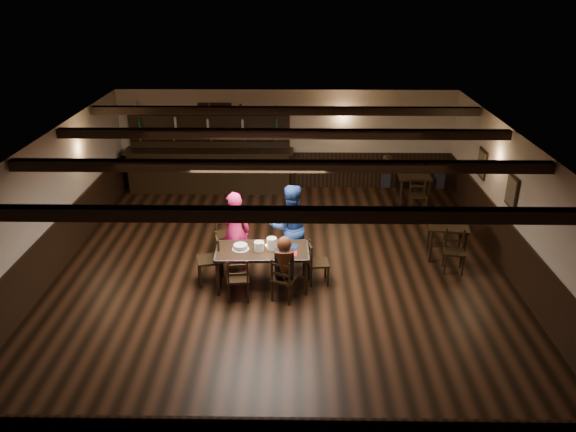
{
  "coord_description": "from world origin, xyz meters",
  "views": [
    {
      "loc": [
        0.25,
        -9.74,
        5.51
      ],
      "look_at": [
        0.11,
        0.2,
        1.19
      ],
      "focal_mm": 35.0,
      "sensor_mm": 36.0,
      "label": 1
    }
  ],
  "objects_px": {
    "dining_table": "(262,253)",
    "cake": "(241,247)",
    "woman_pink": "(235,232)",
    "chair_near_right": "(283,277)",
    "bar_counter": "(210,165)",
    "chair_near_left": "(238,277)",
    "man_blue": "(290,227)"
  },
  "relations": [
    {
      "from": "chair_near_left",
      "to": "dining_table",
      "type": "bearing_deg",
      "value": 54.69
    },
    {
      "from": "chair_near_left",
      "to": "cake",
      "type": "bearing_deg",
      "value": 89.74
    },
    {
      "from": "woman_pink",
      "to": "cake",
      "type": "height_order",
      "value": "woman_pink"
    },
    {
      "from": "chair_near_left",
      "to": "cake",
      "type": "xyz_separation_m",
      "value": [
        0.0,
        0.59,
        0.3
      ]
    },
    {
      "from": "dining_table",
      "to": "bar_counter",
      "type": "distance_m",
      "value": 5.39
    },
    {
      "from": "dining_table",
      "to": "cake",
      "type": "relative_size",
      "value": 5.46
    },
    {
      "from": "woman_pink",
      "to": "man_blue",
      "type": "height_order",
      "value": "man_blue"
    },
    {
      "from": "cake",
      "to": "bar_counter",
      "type": "height_order",
      "value": "bar_counter"
    },
    {
      "from": "dining_table",
      "to": "woman_pink",
      "type": "distance_m",
      "value": 0.85
    },
    {
      "from": "dining_table",
      "to": "chair_near_right",
      "type": "relative_size",
      "value": 2.07
    },
    {
      "from": "woman_pink",
      "to": "bar_counter",
      "type": "height_order",
      "value": "bar_counter"
    },
    {
      "from": "chair_near_left",
      "to": "man_blue",
      "type": "distance_m",
      "value": 1.67
    },
    {
      "from": "cake",
      "to": "woman_pink",
      "type": "bearing_deg",
      "value": 105.54
    },
    {
      "from": "cake",
      "to": "bar_counter",
      "type": "relative_size",
      "value": 0.07
    },
    {
      "from": "chair_near_left",
      "to": "cake",
      "type": "relative_size",
      "value": 2.63
    },
    {
      "from": "woman_pink",
      "to": "bar_counter",
      "type": "xyz_separation_m",
      "value": [
        -1.13,
        4.51,
        -0.11
      ]
    },
    {
      "from": "dining_table",
      "to": "chair_near_left",
      "type": "height_order",
      "value": "chair_near_left"
    },
    {
      "from": "man_blue",
      "to": "chair_near_right",
      "type": "bearing_deg",
      "value": 76.62
    },
    {
      "from": "cake",
      "to": "bar_counter",
      "type": "xyz_separation_m",
      "value": [
        -1.3,
        5.1,
        -0.07
      ]
    },
    {
      "from": "chair_near_right",
      "to": "bar_counter",
      "type": "height_order",
      "value": "bar_counter"
    },
    {
      "from": "man_blue",
      "to": "bar_counter",
      "type": "bearing_deg",
      "value": -71.02
    },
    {
      "from": "chair_near_left",
      "to": "woman_pink",
      "type": "relative_size",
      "value": 0.51
    },
    {
      "from": "woman_pink",
      "to": "cake",
      "type": "bearing_deg",
      "value": 97.35
    },
    {
      "from": "dining_table",
      "to": "woman_pink",
      "type": "xyz_separation_m",
      "value": [
        -0.57,
        0.61,
        0.15
      ]
    },
    {
      "from": "cake",
      "to": "man_blue",
      "type": "bearing_deg",
      "value": 39.11
    },
    {
      "from": "man_blue",
      "to": "bar_counter",
      "type": "distance_m",
      "value": 4.89
    },
    {
      "from": "dining_table",
      "to": "chair_near_right",
      "type": "bearing_deg",
      "value": -55.46
    },
    {
      "from": "chair_near_left",
      "to": "woman_pink",
      "type": "xyz_separation_m",
      "value": [
        -0.16,
        1.18,
        0.34
      ]
    },
    {
      "from": "woman_pink",
      "to": "chair_near_right",
      "type": "bearing_deg",
      "value": 121.1
    },
    {
      "from": "dining_table",
      "to": "chair_near_left",
      "type": "relative_size",
      "value": 2.08
    },
    {
      "from": "dining_table",
      "to": "woman_pink",
      "type": "bearing_deg",
      "value": 133.28
    },
    {
      "from": "bar_counter",
      "to": "cake",
      "type": "bearing_deg",
      "value": -75.73
    }
  ]
}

